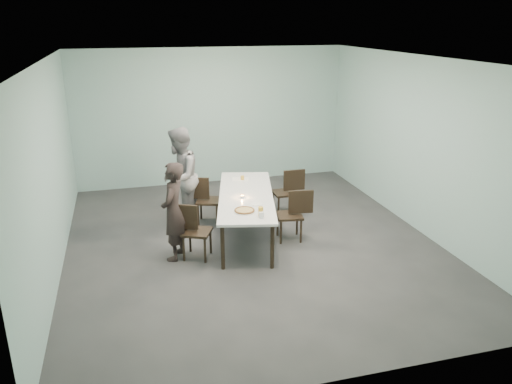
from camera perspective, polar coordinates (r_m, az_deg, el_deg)
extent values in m
plane|color=#333335|center=(8.44, -0.49, -5.84)|extent=(7.00, 7.00, 0.00)
cube|color=#99C1BE|center=(11.25, -5.09, 8.54)|extent=(6.00, 0.02, 3.00)
cube|color=#99C1BE|center=(4.81, 10.17, -6.62)|extent=(6.00, 0.02, 3.00)
cube|color=#99C1BE|center=(7.75, -22.52, 2.22)|extent=(0.02, 7.00, 3.00)
cube|color=#99C1BE|center=(9.12, 18.11, 5.14)|extent=(0.02, 7.00, 3.00)
cube|color=white|center=(7.66, -0.55, 14.94)|extent=(6.00, 7.00, 0.02)
cube|color=white|center=(8.45, -1.15, -0.43)|extent=(1.47, 2.74, 0.04)
cylinder|color=black|center=(7.47, -3.83, -6.33)|extent=(0.06, 0.06, 0.71)
cylinder|color=black|center=(9.73, -3.43, -0.12)|extent=(0.06, 0.06, 0.71)
cylinder|color=black|center=(7.48, 1.87, -6.26)|extent=(0.06, 0.06, 0.71)
cylinder|color=black|center=(9.74, 0.93, -0.07)|extent=(0.06, 0.06, 0.71)
cube|color=black|center=(7.84, -6.78, -4.56)|extent=(0.56, 0.56, 0.04)
cube|color=black|center=(7.80, -8.19, -2.83)|extent=(0.40, 0.21, 0.40)
cylinder|color=black|center=(7.83, -8.26, -6.46)|extent=(0.04, 0.04, 0.41)
cylinder|color=black|center=(8.13, -7.53, -5.44)|extent=(0.04, 0.04, 0.41)
cylinder|color=black|center=(7.74, -5.85, -6.68)|extent=(0.04, 0.04, 0.41)
cylinder|color=black|center=(8.04, -5.21, -5.64)|extent=(0.04, 0.04, 0.41)
cube|color=black|center=(9.13, -5.46, -1.01)|extent=(0.53, 0.53, 0.04)
cube|color=black|center=(9.07, -6.69, 0.44)|extent=(0.41, 0.17, 0.40)
cylinder|color=black|center=(9.08, -6.62, -2.69)|extent=(0.04, 0.04, 0.41)
cylinder|color=black|center=(9.39, -6.30, -1.92)|extent=(0.04, 0.04, 0.41)
cylinder|color=black|center=(9.03, -4.49, -2.74)|extent=(0.04, 0.04, 0.41)
cylinder|color=black|center=(9.34, -4.24, -1.96)|extent=(0.04, 0.04, 0.41)
cube|color=black|center=(8.43, 3.84, -2.71)|extent=(0.48, 0.48, 0.04)
cube|color=black|center=(8.38, 5.15, -1.12)|extent=(0.42, 0.10, 0.40)
cylinder|color=black|center=(8.70, 4.70, -3.61)|extent=(0.04, 0.04, 0.41)
cylinder|color=black|center=(8.40, 5.16, -4.51)|extent=(0.04, 0.04, 0.41)
cylinder|color=black|center=(8.64, 2.49, -3.73)|extent=(0.04, 0.04, 0.41)
cylinder|color=black|center=(8.33, 2.87, -4.63)|extent=(0.04, 0.04, 0.41)
cube|color=black|center=(9.51, 3.28, -0.09)|extent=(0.42, 0.42, 0.04)
cube|color=black|center=(9.50, 4.39, 1.37)|extent=(0.42, 0.04, 0.40)
cylinder|color=black|center=(9.79, 3.88, -0.93)|extent=(0.04, 0.04, 0.41)
cylinder|color=black|center=(9.49, 4.55, -1.61)|extent=(0.04, 0.04, 0.41)
cylinder|color=black|center=(9.69, 1.98, -1.12)|extent=(0.04, 0.04, 0.41)
cylinder|color=black|center=(9.39, 2.60, -1.81)|extent=(0.04, 0.04, 0.41)
imported|color=black|center=(7.75, -9.42, -2.20)|extent=(0.56, 0.67, 1.55)
imported|color=gray|center=(9.01, -8.71, 1.71)|extent=(0.96, 1.06, 1.79)
cylinder|color=white|center=(7.71, -1.33, -2.22)|extent=(0.34, 0.34, 0.01)
cylinder|color=#E1C17F|center=(7.70, -1.33, -2.12)|extent=(0.30, 0.30, 0.01)
torus|color=brown|center=(7.70, -1.33, -2.09)|extent=(0.32, 0.32, 0.03)
cylinder|color=white|center=(8.01, 0.07, -1.39)|extent=(0.18, 0.18, 0.01)
cylinder|color=gold|center=(7.50, 0.55, -2.27)|extent=(0.08, 0.08, 0.15)
cylinder|color=silver|center=(7.46, 0.61, -2.63)|extent=(0.08, 0.08, 0.09)
cylinder|color=silver|center=(8.30, -1.60, -0.55)|extent=(0.06, 0.06, 0.03)
cylinder|color=orange|center=(8.29, -1.60, -0.39)|extent=(0.04, 0.04, 0.01)
cylinder|color=gold|center=(9.20, -1.57, 1.61)|extent=(0.07, 0.07, 0.08)
cube|color=silver|center=(9.25, -1.80, 1.47)|extent=(0.34, 0.28, 0.01)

